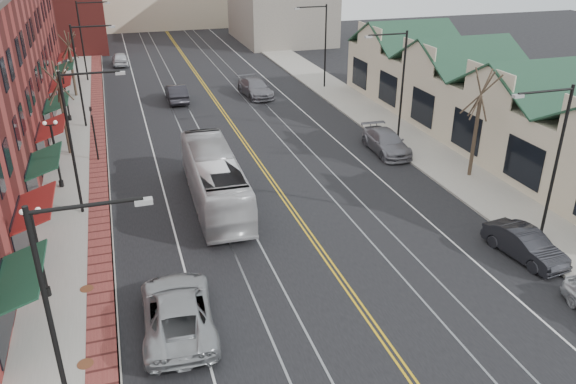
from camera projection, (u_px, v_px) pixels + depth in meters
ground at (396, 358)px, 21.20m from camera, size 160.00×160.00×0.00m
sidewalk_left at (76, 186)px, 35.19m from camera, size 4.00×120.00×0.15m
sidewalk_right at (416, 146)px, 41.69m from camera, size 4.00×120.00×0.15m
building_right at (490, 110)px, 42.37m from camera, size 8.00×36.00×4.60m
backdrop_right at (281, 1)px, 79.04m from camera, size 12.00×16.00×11.00m
streetlight_l_0 at (64, 302)px, 16.07m from camera, size 3.33×0.25×8.00m
streetlight_l_1 at (78, 129)px, 29.89m from camera, size 3.33×0.25×8.00m
streetlight_l_2 at (83, 66)px, 43.70m from camera, size 3.33×0.25×8.00m
streetlight_l_3 at (85, 33)px, 57.51m from camera, size 3.33×0.25×8.00m
streetlight_r_0 at (552, 149)px, 27.24m from camera, size 3.33×0.25×8.00m
streetlight_r_1 at (398, 75)px, 41.05m from camera, size 3.33×0.25×8.00m
streetlight_r_2 at (321, 38)px, 54.86m from camera, size 3.33×0.25×8.00m
lamppost_l_1 at (40, 255)px, 23.71m from camera, size 0.84×0.28×4.27m
lamppost_l_2 at (56, 156)px, 34.07m from camera, size 0.84×0.28×4.27m
lamppost_l_3 at (66, 96)px, 46.15m from camera, size 0.84×0.28×4.27m
tree_left_near at (62, 107)px, 38.77m from camera, size 1.78×1.37×6.48m
tree_left_far at (71, 63)px, 52.68m from camera, size 1.66×1.28×6.02m
tree_right_mid at (477, 122)px, 35.08m from camera, size 1.90×1.46×6.93m
manhole_mid at (85, 364)px, 20.69m from camera, size 0.60×0.60×0.02m
manhole_far at (87, 289)px, 25.01m from camera, size 0.60×0.60×0.02m
traffic_signal at (94, 130)px, 38.05m from camera, size 0.18×0.15×3.80m
transit_bus at (215, 179)px, 32.52m from camera, size 2.90×11.19×3.10m
parked_suv at (178, 311)px, 22.44m from camera, size 3.16×6.23×1.69m
parked_car_b at (525, 244)px, 27.39m from camera, size 2.12×4.59×1.46m
parked_car_c at (386, 142)px, 40.37m from camera, size 2.39×5.44×1.55m
parked_car_d at (384, 142)px, 40.52m from camera, size 1.99×4.29×1.42m
distant_car_left at (176, 93)px, 52.25m from camera, size 1.72×4.94×1.63m
distant_car_right at (255, 88)px, 54.00m from camera, size 2.76×5.78×1.63m
distant_car_far at (120, 59)px, 66.24m from camera, size 1.87×4.48×1.52m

